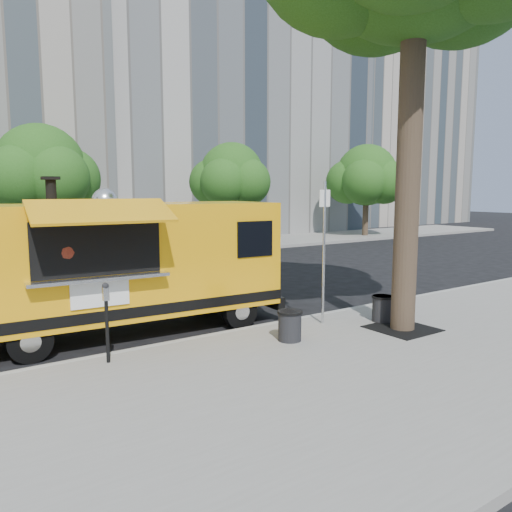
{
  "coord_description": "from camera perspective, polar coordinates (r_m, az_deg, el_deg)",
  "views": [
    {
      "loc": [
        -5.51,
        -9.24,
        2.96
      ],
      "look_at": [
        0.9,
        0.0,
        1.48
      ],
      "focal_mm": 35.0,
      "sensor_mm": 36.0,
      "label": 1
    }
  ],
  "objects": [
    {
      "name": "far_tree_b",
      "position": [
        22.42,
        -23.41,
        9.13
      ],
      "size": [
        3.6,
        3.6,
        5.5
      ],
      "color": "#33261C",
      "rests_on": "far_sidewalk"
    },
    {
      "name": "far_sidewalk",
      "position": [
        23.58,
        -20.94,
        -0.02
      ],
      "size": [
        60.0,
        5.0,
        0.15
      ],
      "primitive_type": "cube",
      "color": "gray",
      "rests_on": "ground"
    },
    {
      "name": "ground",
      "position": [
        11.16,
        -3.83,
        -7.89
      ],
      "size": [
        120.0,
        120.0,
        0.0
      ],
      "primitive_type": "plane",
      "color": "black",
      "rests_on": "ground"
    },
    {
      "name": "parking_meter",
      "position": [
        8.52,
        -16.72,
        -6.26
      ],
      "size": [
        0.11,
        0.11,
        1.33
      ],
      "color": "black",
      "rests_on": "sidewalk"
    },
    {
      "name": "food_truck",
      "position": [
        10.55,
        -14.5,
        -0.68
      ],
      "size": [
        6.6,
        3.18,
        3.19
      ],
      "rotation": [
        0.0,
        0.0,
        -0.06
      ],
      "color": "#FFAB0D",
      "rests_on": "ground"
    },
    {
      "name": "building_right",
      "position": [
        48.9,
        12.44,
        13.26
      ],
      "size": [
        16.0,
        12.0,
        16.0
      ],
      "primitive_type": "cube",
      "color": "#B4A696",
      "rests_on": "ground"
    },
    {
      "name": "far_tree_d",
      "position": [
        32.1,
        12.53,
        9.0
      ],
      "size": [
        3.78,
        3.78,
        5.64
      ],
      "color": "#33261C",
      "rests_on": "far_sidewalk"
    },
    {
      "name": "sidewalk",
      "position": [
        8.13,
        11.23,
        -13.43
      ],
      "size": [
        60.0,
        6.0,
        0.15
      ],
      "primitive_type": "cube",
      "color": "gray",
      "rests_on": "ground"
    },
    {
      "name": "trash_bin_left",
      "position": [
        9.48,
        3.88,
        -7.84
      ],
      "size": [
        0.48,
        0.48,
        0.57
      ],
      "color": "black",
      "rests_on": "sidewalk"
    },
    {
      "name": "trash_bin_right",
      "position": [
        11.14,
        14.25,
        -5.74
      ],
      "size": [
        0.47,
        0.47,
        0.56
      ],
      "color": "black",
      "rests_on": "sidewalk"
    },
    {
      "name": "far_tree_c",
      "position": [
        25.52,
        -2.79,
        9.2
      ],
      "size": [
        3.24,
        3.24,
        5.21
      ],
      "color": "#33261C",
      "rests_on": "far_sidewalk"
    },
    {
      "name": "building_mid",
      "position": [
        37.36,
        -6.44,
        18.33
      ],
      "size": [
        20.0,
        14.0,
        20.0
      ],
      "primitive_type": "cube",
      "color": "#A49E99",
      "rests_on": "ground"
    },
    {
      "name": "sign_post",
      "position": [
        10.5,
        7.77,
        1.36
      ],
      "size": [
        0.28,
        0.06,
        3.0
      ],
      "color": "silver",
      "rests_on": "sidewalk"
    },
    {
      "name": "curb",
      "position": [
        10.38,
        -1.16,
        -8.63
      ],
      "size": [
        60.0,
        0.14,
        0.16
      ],
      "primitive_type": "cube",
      "color": "#999993",
      "rests_on": "ground"
    },
    {
      "name": "tree_well",
      "position": [
        10.73,
        16.37,
        -7.96
      ],
      "size": [
        1.2,
        1.2,
        0.02
      ],
      "primitive_type": "cube",
      "color": "black",
      "rests_on": "sidewalk"
    }
  ]
}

